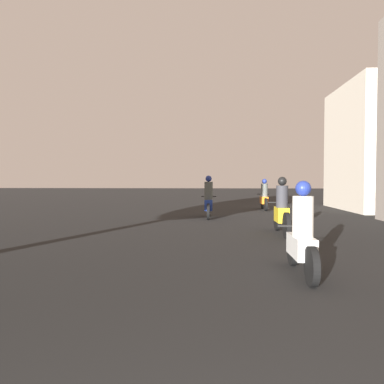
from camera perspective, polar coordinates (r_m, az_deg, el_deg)
The scene contains 4 objects.
motorcycle_white at distance 6.16m, azimuth 16.39°, elevation -6.67°, with size 0.60×1.86×1.49m.
motorcycle_yellow at distance 10.54m, azimuth 13.50°, elevation -2.83°, with size 0.60×2.11×1.57m.
motorcycle_blue at distance 14.51m, azimuth 2.54°, elevation -1.42°, with size 0.60×1.93×1.64m.
motorcycle_orange at distance 18.60m, azimuth 10.94°, elevation -0.83°, with size 0.60×1.87×1.52m.
Camera 1 is at (-0.22, -0.32, 1.52)m, focal length 35.00 mm.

